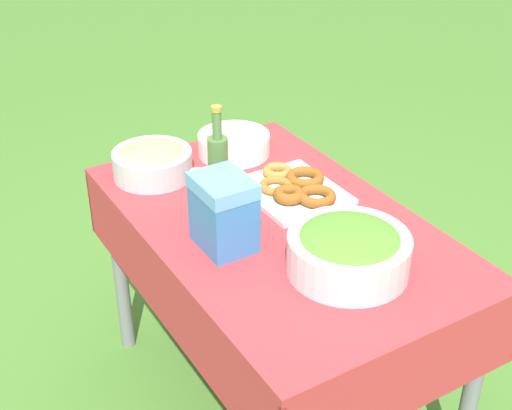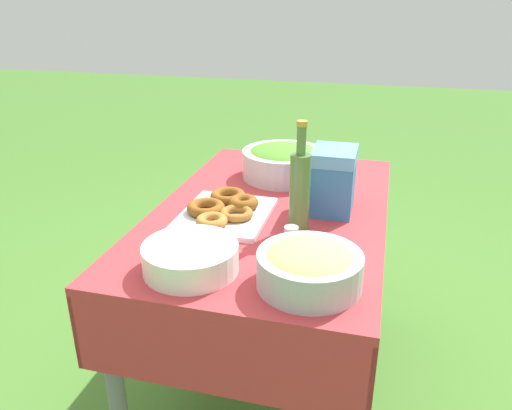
# 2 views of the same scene
# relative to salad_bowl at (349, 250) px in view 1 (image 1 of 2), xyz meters

# --- Properties ---
(ground_plane) EXTENTS (14.00, 14.00, 0.00)m
(ground_plane) POSITION_rel_salad_bowl_xyz_m (-0.30, -0.02, -0.81)
(ground_plane) COLOR #477A2D
(picnic_table) EXTENTS (1.20, 0.74, 0.74)m
(picnic_table) POSITION_rel_salad_bowl_xyz_m (-0.30, -0.02, -0.18)
(picnic_table) COLOR #B73338
(picnic_table) RESTS_ON ground_plane
(salad_bowl) EXTENTS (0.32, 0.32, 0.13)m
(salad_bowl) POSITION_rel_salad_bowl_xyz_m (0.00, 0.00, 0.00)
(salad_bowl) COLOR silver
(salad_bowl) RESTS_ON picnic_table
(pasta_bowl) EXTENTS (0.26, 0.26, 0.11)m
(pasta_bowl) POSITION_rel_salad_bowl_xyz_m (-0.74, -0.22, -0.01)
(pasta_bowl) COLOR #B2B7BC
(pasta_bowl) RESTS_ON picnic_table
(donut_platter) EXTENTS (0.34, 0.27, 0.05)m
(donut_platter) POSITION_rel_salad_bowl_xyz_m (-0.41, 0.11, -0.04)
(donut_platter) COLOR silver
(donut_platter) RESTS_ON picnic_table
(plate_stack) EXTENTS (0.24, 0.24, 0.07)m
(plate_stack) POSITION_rel_salad_bowl_xyz_m (-0.75, 0.08, -0.03)
(plate_stack) COLOR white
(plate_stack) RESTS_ON picnic_table
(olive_oil_bottle) EXTENTS (0.06, 0.06, 0.33)m
(olive_oil_bottle) POSITION_rel_salad_bowl_xyz_m (-0.44, -0.14, 0.07)
(olive_oil_bottle) COLOR #4C7238
(olive_oil_bottle) RESTS_ON picnic_table
(cooler_box) EXTENTS (0.17, 0.14, 0.21)m
(cooler_box) POSITION_rel_salad_bowl_xyz_m (-0.27, -0.22, 0.04)
(cooler_box) COLOR #3372B7
(cooler_box) RESTS_ON picnic_table
(salt_shaker) EXTENTS (0.04, 0.04, 0.07)m
(salt_shaker) POSITION_rel_salad_bowl_xyz_m (-0.58, -0.14, -0.03)
(salt_shaker) COLOR white
(salt_shaker) RESTS_ON picnic_table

